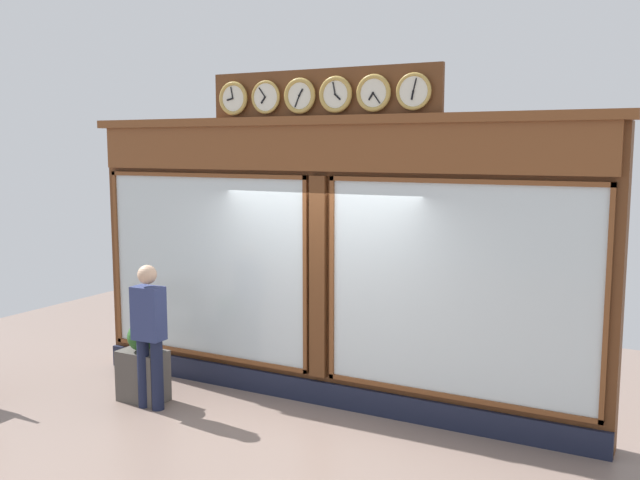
{
  "coord_description": "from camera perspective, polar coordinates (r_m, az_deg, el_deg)",
  "views": [
    {
      "loc": [
        -3.81,
        7.11,
        3.02
      ],
      "look_at": [
        0.0,
        0.0,
        1.96
      ],
      "focal_mm": 39.75,
      "sensor_mm": 36.0,
      "label": 1
    }
  ],
  "objects": [
    {
      "name": "pedestrian",
      "position": [
        8.42,
        -13.61,
        -7.07
      ],
      "size": [
        0.37,
        0.23,
        1.69
      ],
      "color": "#191E38",
      "rests_on": "ground_plane"
    },
    {
      "name": "planter_box",
      "position": [
        8.87,
        -14.05,
        -10.55
      ],
      "size": [
        0.56,
        0.36,
        0.61
      ],
      "primitive_type": "cube",
      "color": "#4C4742",
      "rests_on": "ground_plane"
    },
    {
      "name": "shop_facade",
      "position": [
        8.28,
        0.41,
        -1.54
      ],
      "size": [
        6.6,
        0.42,
        3.89
      ],
      "color": "#5B3319",
      "rests_on": "ground_plane"
    },
    {
      "name": "planter_shrub",
      "position": [
        8.73,
        -14.15,
        -7.56
      ],
      "size": [
        0.34,
        0.34,
        0.34
      ],
      "primitive_type": "sphere",
      "color": "#285623",
      "rests_on": "planter_box"
    }
  ]
}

